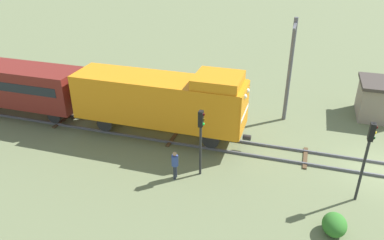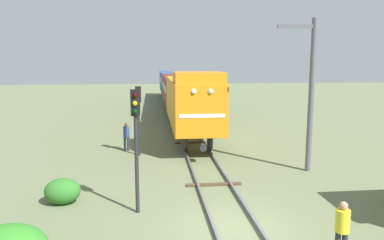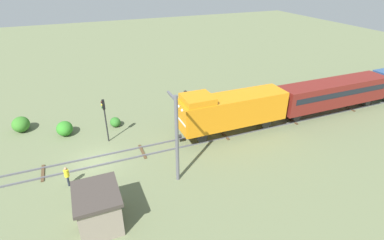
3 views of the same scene
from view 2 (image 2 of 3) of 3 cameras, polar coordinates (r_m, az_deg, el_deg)
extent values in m
plane|color=#66704C|center=(12.75, 6.59, -16.08)|extent=(153.10, 153.10, 0.00)
cube|color=#595960|center=(12.59, 3.27, -15.97)|extent=(0.10, 102.06, 0.16)
cube|color=#595960|center=(12.89, 9.84, -15.49)|extent=(0.10, 102.06, 0.16)
cube|color=#4C3823|center=(16.61, 3.34, -9.78)|extent=(2.40, 0.24, 0.09)
cube|color=#4C3823|center=(24.74, 0.11, -3.45)|extent=(2.40, 0.24, 0.09)
cube|color=#4C3823|center=(33.06, -1.48, -0.28)|extent=(2.40, 0.24, 0.09)
cube|color=#4C3823|center=(41.45, -2.44, 1.62)|extent=(2.40, 0.24, 0.09)
cube|color=#4C3823|center=(49.88, -3.07, 2.88)|extent=(2.40, 0.24, 0.09)
cube|color=#4C3823|center=(58.33, -3.52, 3.77)|extent=(2.40, 0.24, 0.09)
cube|color=orange|center=(25.26, -0.13, 2.94)|extent=(2.90, 11.00, 2.90)
cube|color=orange|center=(21.26, 0.98, 6.51)|extent=(2.75, 2.80, 0.60)
cube|color=orange|center=(19.79, 1.55, 1.23)|extent=(2.84, 0.10, 2.84)
cube|color=white|center=(19.78, 1.56, 0.64)|extent=(2.46, 0.06, 0.20)
sphere|color=white|center=(19.57, 0.27, 4.39)|extent=(0.28, 0.28, 0.28)
sphere|color=white|center=(19.69, 2.89, 4.40)|extent=(0.28, 0.28, 0.28)
cylinder|color=#262628|center=(19.84, 1.64, -4.19)|extent=(0.36, 0.50, 0.36)
cylinder|color=#262628|center=(21.88, -0.99, -3.33)|extent=(0.18, 1.10, 1.10)
cylinder|color=#262628|center=(22.05, 2.75, -3.25)|extent=(0.18, 1.10, 1.10)
cylinder|color=#262628|center=(29.13, -2.29, -0.22)|extent=(0.18, 1.10, 1.10)
cylinder|color=#262628|center=(29.25, 0.52, -0.18)|extent=(0.18, 1.10, 1.10)
cube|color=maroon|center=(38.28, -2.18, 4.66)|extent=(2.80, 14.00, 2.70)
cube|color=black|center=(38.26, -2.18, 5.18)|extent=(2.84, 12.88, 0.64)
cylinder|color=#262628|center=(33.08, -2.76, 0.77)|extent=(0.16, 0.96, 0.96)
cylinder|color=#262628|center=(33.20, -0.27, 0.81)|extent=(0.16, 0.96, 0.96)
cylinder|color=#262628|center=(43.78, -3.59, 2.79)|extent=(0.16, 0.96, 0.96)
cylinder|color=#262628|center=(43.87, -1.71, 2.82)|extent=(0.16, 0.96, 0.96)
cube|color=#2D4C7A|center=(52.83, -3.28, 5.86)|extent=(2.80, 14.00, 2.70)
cube|color=black|center=(52.81, -3.28, 6.24)|extent=(2.84, 12.88, 0.64)
cylinder|color=#262628|center=(47.56, -3.80, 3.29)|extent=(0.16, 0.96, 0.96)
cylinder|color=#262628|center=(47.64, -2.06, 3.31)|extent=(0.16, 0.96, 0.96)
cylinder|color=#262628|center=(58.31, -4.24, 4.35)|extent=(0.16, 0.96, 0.96)
cylinder|color=#262628|center=(58.37, -2.82, 4.36)|extent=(0.16, 0.96, 0.96)
cylinder|color=#262628|center=(13.30, -8.47, -4.93)|extent=(0.14, 0.14, 4.42)
cube|color=black|center=(12.99, -8.65, 2.63)|extent=(0.32, 0.24, 0.90)
sphere|color=#390606|center=(12.83, -8.70, 3.76)|extent=(0.16, 0.16, 0.16)
sphere|color=yellow|center=(12.86, -8.67, 2.52)|extent=(0.16, 0.16, 0.16)
sphere|color=black|center=(12.89, -8.64, 1.28)|extent=(0.16, 0.16, 0.16)
cylinder|color=#262628|center=(21.47, -8.12, -0.20)|extent=(0.14, 0.14, 3.97)
cube|color=black|center=(21.28, -8.21, 3.88)|extent=(0.32, 0.24, 0.90)
sphere|color=#390606|center=(21.12, -8.24, 4.58)|extent=(0.16, 0.16, 0.16)
sphere|color=#3C3306|center=(21.14, -8.22, 3.82)|extent=(0.16, 0.16, 0.16)
sphere|color=green|center=(21.17, -8.20, 3.07)|extent=(0.16, 0.16, 0.16)
cylinder|color=yellow|center=(11.12, 21.97, -14.06)|extent=(0.38, 0.38, 0.62)
sphere|color=tan|center=(10.97, 22.10, -12.02)|extent=(0.23, 0.23, 0.23)
cylinder|color=#262B38|center=(23.01, -10.17, -3.58)|extent=(0.15, 0.15, 0.85)
cylinder|color=#262B38|center=(23.00, -9.68, -3.58)|extent=(0.15, 0.15, 0.85)
cylinder|color=#33478C|center=(22.85, -9.97, -1.78)|extent=(0.38, 0.38, 0.62)
sphere|color=tan|center=(22.78, -10.00, -0.73)|extent=(0.23, 0.23, 0.23)
cylinder|color=#595960|center=(18.90, 17.72, 3.42)|extent=(0.28, 0.28, 7.37)
cube|color=#595960|center=(18.54, 15.60, 13.59)|extent=(1.80, 0.16, 0.16)
ellipsoid|color=#2E6E26|center=(15.30, -19.13, -10.20)|extent=(1.35, 1.10, 0.98)
camera|label=1|loc=(25.19, -55.75, 21.60)|focal=35.00mm
camera|label=3|loc=(29.95, 64.48, 23.86)|focal=28.00mm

